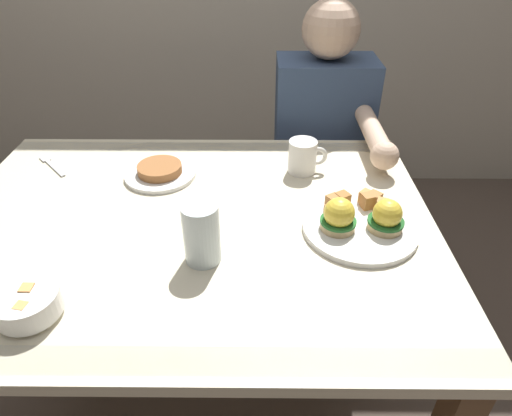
{
  "coord_description": "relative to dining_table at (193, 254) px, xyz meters",
  "views": [
    {
      "loc": [
        0.17,
        -0.87,
        1.38
      ],
      "look_at": [
        0.16,
        0.0,
        0.78
      ],
      "focal_mm": 31.11,
      "sensor_mm": 36.0,
      "label": 1
    }
  ],
  "objects": [
    {
      "name": "fork",
      "position": [
        -0.44,
        0.27,
        0.11
      ],
      "size": [
        0.12,
        0.13,
        0.0
      ],
      "color": "silver",
      "rests_on": "dining_table"
    },
    {
      "name": "side_plate",
      "position": [
        -0.11,
        0.22,
        0.12
      ],
      "size": [
        0.2,
        0.2,
        0.04
      ],
      "color": "white",
      "rests_on": "dining_table"
    },
    {
      "name": "water_glass_near",
      "position": [
        0.05,
        -0.14,
        0.17
      ],
      "size": [
        0.08,
        0.08,
        0.14
      ],
      "color": "silver",
      "rests_on": "dining_table"
    },
    {
      "name": "dining_table",
      "position": [
        0.0,
        0.0,
        0.0
      ],
      "size": [
        1.2,
        0.9,
        0.74
      ],
      "color": "beige",
      "rests_on": "ground_plane"
    },
    {
      "name": "ground_plane",
      "position": [
        0.0,
        0.0,
        -0.63
      ],
      "size": [
        6.0,
        6.0,
        0.0
      ],
      "primitive_type": "plane",
      "color": "brown"
    },
    {
      "name": "fruit_bowl",
      "position": [
        -0.26,
        -0.3,
        0.14
      ],
      "size": [
        0.12,
        0.12,
        0.06
      ],
      "color": "white",
      "rests_on": "dining_table"
    },
    {
      "name": "coffee_mug",
      "position": [
        0.3,
        0.25,
        0.16
      ],
      "size": [
        0.11,
        0.08,
        0.09
      ],
      "color": "white",
      "rests_on": "dining_table"
    },
    {
      "name": "eggs_benedict_plate",
      "position": [
        0.41,
        -0.03,
        0.13
      ],
      "size": [
        0.27,
        0.27,
        0.09
      ],
      "color": "white",
      "rests_on": "dining_table"
    },
    {
      "name": "diner_person",
      "position": [
        0.4,
        0.6,
        0.02
      ],
      "size": [
        0.34,
        0.54,
        1.14
      ],
      "color": "#33333D",
      "rests_on": "ground_plane"
    }
  ]
}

